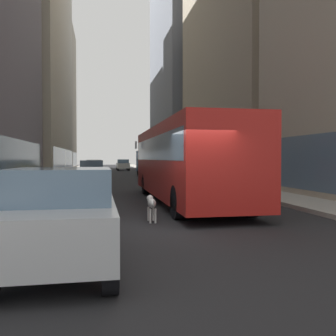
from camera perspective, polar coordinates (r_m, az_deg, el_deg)
ground_plane at (r=44.42m, az=-7.74°, el=-0.80°), size 120.00×120.00×0.00m
sidewalk_left at (r=44.51m, az=-15.09°, el=-0.74°), size 2.40×110.00×0.15m
sidewalk_right at (r=45.06m, az=-0.48°, el=-0.66°), size 2.40×110.00×0.15m
building_left_mid at (r=45.02m, az=-23.64°, el=16.41°), size 11.87×23.89×26.91m
building_left_far at (r=64.87m, az=-19.37°, el=10.46°), size 10.90×16.50×23.94m
building_right_far at (r=57.92m, az=4.11°, el=17.39°), size 10.76×20.14×35.27m
transit_bus at (r=14.98m, az=2.45°, el=1.49°), size 2.78×11.53×3.05m
car_silver_sedan at (r=6.43m, az=-16.17°, el=-7.16°), size 1.73×3.93×1.62m
car_yellow_taxi at (r=41.96m, az=-11.40°, el=0.18°), size 1.73×4.66×1.62m
car_black_suv at (r=29.92m, az=-11.75°, el=-0.36°), size 1.89×4.17×1.62m
car_white_van at (r=55.01m, az=-7.03°, el=0.50°), size 1.78×4.37×1.62m
box_truck at (r=35.52m, az=-2.50°, el=1.33°), size 2.30×7.50×3.05m
dalmatian_dog at (r=10.38m, az=-2.58°, el=-5.52°), size 0.22×0.96×0.72m
pedestrian_with_handbag at (r=18.81m, az=12.87°, el=-0.87°), size 0.45×0.34×1.69m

